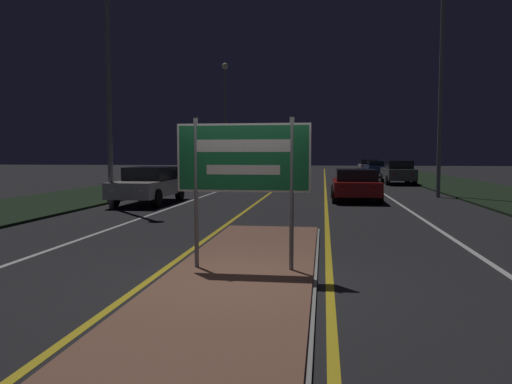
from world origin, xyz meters
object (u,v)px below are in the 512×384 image
car_receding_0 (356,184)px  car_approaching_0 (150,184)px  car_receding_1 (398,172)px  highway_sign (243,164)px  streetlight_right_near (442,48)px  car_approaching_1 (259,172)px  car_receding_3 (369,166)px  car_receding_2 (378,168)px  streetlight_left_near (108,44)px  streetlight_left_far (225,108)px

car_receding_0 → car_approaching_0: bearing=-165.5°
car_receding_1 → highway_sign: bearing=-103.4°
car_receding_1 → streetlight_right_near: bearing=-88.2°
highway_sign → car_approaching_1: 22.98m
car_receding_3 → car_receding_2: bearing=-90.3°
highway_sign → streetlight_right_near: (6.36, 15.41, 4.82)m
streetlight_left_near → car_receding_0: bearing=24.8°
car_receding_0 → car_approaching_1: 11.02m
car_receding_1 → car_approaching_0: car_receding_1 is taller
car_approaching_1 → highway_sign: bearing=-83.2°
highway_sign → car_approaching_1: size_ratio=0.53×
car_receding_2 → car_approaching_0: 26.96m
car_receding_2 → car_approaching_1: 15.30m
streetlight_right_near → highway_sign: bearing=-112.4°
streetlight_right_near → car_receding_1: streetlight_right_near is taller
streetlight_left_near → car_approaching_0: streetlight_left_near is taller
car_receding_0 → car_receding_3: (3.27, 31.44, 0.04)m
streetlight_left_far → streetlight_left_near: bearing=-90.3°
car_receding_2 → car_approaching_0: size_ratio=0.94×
car_receding_0 → car_receding_3: car_receding_3 is taller
streetlight_right_near → car_receding_3: bearing=91.0°
car_approaching_0 → car_approaching_1: car_approaching_1 is taller
car_receding_2 → streetlight_left_far: bearing=-153.4°
highway_sign → streetlight_left_far: size_ratio=0.28×
streetlight_left_near → car_receding_3: size_ratio=2.29×
car_receding_0 → car_approaching_1: car_approaching_1 is taller
streetlight_right_near → car_receding_1: (-0.32, 10.01, -5.80)m
streetlight_left_far → car_receding_3: streetlight_left_far is taller
streetlight_left_far → streetlight_right_near: 18.90m
highway_sign → streetlight_right_near: size_ratio=0.22×
car_receding_1 → car_receding_0: bearing=-105.7°
car_receding_0 → car_approaching_0: size_ratio=0.87×
car_receding_3 → streetlight_left_far: bearing=-128.6°
streetlight_right_near → car_receding_2: 20.94m
car_receding_3 → car_approaching_1: car_approaching_1 is taller
streetlight_left_far → car_receding_2: 14.17m
car_receding_3 → car_approaching_0: size_ratio=0.89×
car_receding_0 → car_receding_1: (3.46, 12.27, 0.11)m
car_receding_2 → car_approaching_0: (-11.34, -24.46, 0.01)m
car_approaching_1 → car_approaching_0: bearing=-103.4°
streetlight_left_near → car_receding_0: (8.82, 4.08, -5.08)m
car_receding_0 → streetlight_left_far: bearing=118.1°
streetlight_left_far → car_approaching_0: (0.62, -18.48, -4.67)m
car_receding_2 → car_receding_3: car_receding_3 is taller
streetlight_left_far → car_receding_1: size_ratio=1.83×
streetlight_left_far → car_approaching_0: 19.07m
car_receding_2 → car_receding_3: size_ratio=1.06×
streetlight_left_far → car_approaching_0: size_ratio=1.86×
streetlight_left_far → car_receding_2: size_ratio=1.97×
car_receding_3 → highway_sign: bearing=-97.5°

